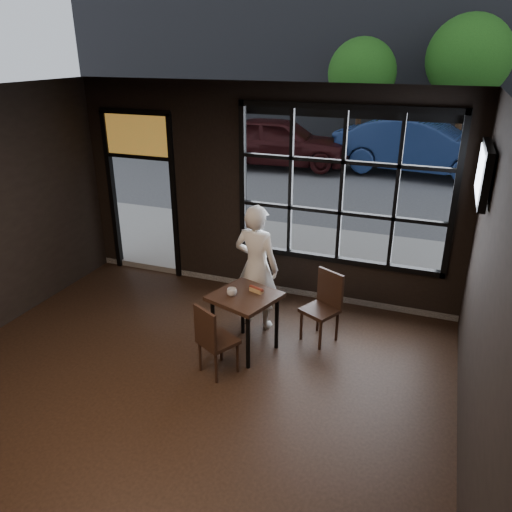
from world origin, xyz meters
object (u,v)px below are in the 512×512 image
at_px(chair_near, 218,339).
at_px(man, 256,267).
at_px(cafe_table, 245,322).
at_px(navy_car, 421,146).

bearing_deg(chair_near, man, -62.97).
relative_size(cafe_table, chair_near, 0.88).
height_order(cafe_table, navy_car, navy_car).
bearing_deg(man, cafe_table, 105.98).
bearing_deg(chair_near, cafe_table, -74.19).
relative_size(chair_near, navy_car, 0.18).
xyz_separation_m(chair_near, navy_car, (1.52, 11.01, 0.47)).
distance_m(chair_near, man, 1.29).
xyz_separation_m(cafe_table, navy_car, (1.39, 10.46, 0.52)).
xyz_separation_m(chair_near, man, (0.03, 1.21, 0.42)).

